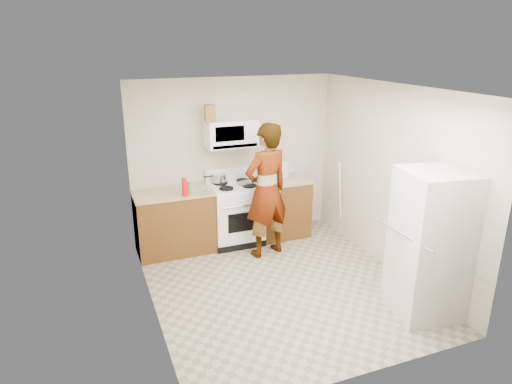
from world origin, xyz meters
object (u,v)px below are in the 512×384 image
microwave (231,133)px  kettle (284,170)px  gas_range (235,212)px  person (266,191)px  fridge (430,244)px  saucepan (219,178)px

microwave → kettle: size_ratio=3.75×
gas_range → kettle: (0.89, 0.17, 0.55)m
kettle → gas_range: bearing=-178.8°
gas_range → microwave: size_ratio=1.49×
gas_range → kettle: size_ratio=5.57×
person → kettle: bearing=-144.3°
microwave → person: size_ratio=0.39×
fridge → gas_range: bearing=127.8°
gas_range → kettle: kettle is taller
gas_range → microwave: microwave is taller
microwave → saucepan: microwave is taller
kettle → saucepan: kettle is taller
kettle → person: bearing=-139.3°
microwave → person: person is taller
saucepan → person: bearing=-56.9°
microwave → fridge: size_ratio=0.45×
kettle → saucepan: size_ratio=0.92×
microwave → person: bearing=-67.3°
person → saucepan: 0.88m
gas_range → microwave: 1.22m
fridge → kettle: fridge is taller
microwave → fridge: (1.41, -2.74, -0.85)m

